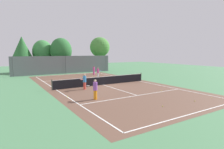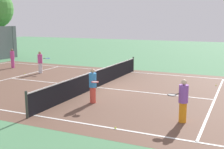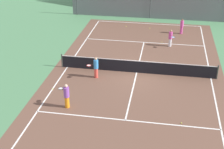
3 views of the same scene
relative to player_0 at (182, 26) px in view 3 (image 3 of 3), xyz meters
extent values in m
plane|color=#4C8456|center=(-3.44, -9.41, -0.78)|extent=(80.00, 80.00, 0.00)
cube|color=brown|center=(-3.44, -9.41, -0.78)|extent=(13.00, 25.00, 0.00)
cube|color=white|center=(-8.94, -9.41, -0.77)|extent=(0.10, 24.00, 0.01)
cube|color=white|center=(2.06, -9.41, -0.77)|extent=(0.10, 24.00, 0.01)
cube|color=white|center=(-3.44, 2.59, -0.77)|extent=(11.00, 0.10, 0.01)
cube|color=white|center=(-3.44, -15.81, -0.77)|extent=(11.00, 0.10, 0.01)
cube|color=white|center=(-3.44, -3.01, -0.77)|extent=(11.00, 0.10, 0.01)
cube|color=white|center=(-3.44, -9.41, -0.77)|extent=(0.10, 12.80, 0.01)
cylinder|color=#333833|center=(-9.34, -9.41, -0.23)|extent=(0.10, 0.10, 1.10)
cylinder|color=#333833|center=(2.46, -9.41, -0.23)|extent=(0.10, 0.10, 1.10)
cube|color=black|center=(-3.44, -9.41, -0.31)|extent=(11.80, 0.03, 0.95)
cube|color=white|center=(-3.44, -9.41, 0.19)|extent=(11.80, 0.04, 0.05)
cube|color=slate|center=(-3.44, 4.59, 0.82)|extent=(18.00, 0.06, 3.20)
cylinder|color=#3F4447|center=(-11.94, 4.59, 0.82)|extent=(0.12, 0.12, 3.20)
cylinder|color=#3F4447|center=(-3.44, 4.59, 0.82)|extent=(0.12, 0.12, 3.20)
cylinder|color=brown|center=(-3.31, 7.62, 0.38)|extent=(0.45, 0.45, 2.33)
cylinder|color=#D14799|center=(0.00, 0.00, -0.43)|extent=(0.26, 0.26, 0.71)
cylinder|color=#D14799|center=(0.00, 0.00, 0.24)|extent=(0.33, 0.33, 0.62)
sphere|color=brown|center=(0.00, 0.00, 0.65)|extent=(0.19, 0.19, 0.19)
cylinder|color=#E54C3F|center=(-6.32, -10.70, -0.41)|extent=(0.27, 0.27, 0.75)
cylinder|color=#388CD8|center=(-6.32, -10.70, 0.30)|extent=(0.34, 0.34, 0.66)
sphere|color=tan|center=(-6.32, -10.70, 0.72)|extent=(0.20, 0.20, 0.20)
cylinder|color=black|center=(-6.57, -10.90, 0.33)|extent=(0.18, 0.15, 0.03)
torus|color=red|center=(-6.77, -11.06, 0.33)|extent=(0.46, 0.46, 0.03)
cylinder|color=silver|center=(-6.77, -11.06, 0.33)|extent=(0.39, 0.39, 0.00)
cylinder|color=silver|center=(-1.05, -3.58, -0.41)|extent=(0.27, 0.27, 0.73)
cylinder|color=#D14799|center=(-1.05, -3.58, 0.27)|extent=(0.34, 0.34, 0.64)
sphere|color=#A37556|center=(-1.05, -3.58, 0.69)|extent=(0.20, 0.20, 0.20)
cylinder|color=black|center=(-0.94, -3.87, 0.30)|extent=(0.10, 0.20, 0.03)
torus|color=blue|center=(-0.84, -4.10, 0.30)|extent=(0.43, 0.43, 0.03)
cylinder|color=silver|center=(-0.84, -4.10, 0.30)|extent=(0.36, 0.36, 0.00)
cylinder|color=orange|center=(-7.24, -15.02, -0.40)|extent=(0.28, 0.28, 0.76)
cylinder|color=purple|center=(-7.24, -15.02, 0.32)|extent=(0.35, 0.35, 0.67)
sphere|color=beige|center=(-7.24, -15.02, 0.76)|extent=(0.21, 0.21, 0.21)
cylinder|color=black|center=(-7.51, -14.84, 0.35)|extent=(0.18, 0.14, 0.03)
torus|color=black|center=(-7.72, -14.69, 0.35)|extent=(0.46, 0.46, 0.03)
cylinder|color=silver|center=(-7.72, -14.69, 0.35)|extent=(0.38, 0.38, 0.00)
sphere|color=#CCE533|center=(-0.17, -15.57, -0.75)|extent=(0.07, 0.07, 0.07)
sphere|color=#CCE533|center=(-8.92, -13.00, -0.75)|extent=(0.07, 0.07, 0.07)
sphere|color=#CCE533|center=(-1.79, -2.75, -0.75)|extent=(0.07, 0.07, 0.07)
sphere|color=#CCE533|center=(-3.19, 1.06, -0.75)|extent=(0.07, 0.07, 0.07)
sphere|color=#CCE533|center=(-5.69, 1.17, -0.75)|extent=(0.07, 0.07, 0.07)
camera|label=1|loc=(-13.79, -28.18, 3.03)|focal=29.37mm
camera|label=2|loc=(-17.95, -16.99, 3.01)|focal=47.11mm
camera|label=3|loc=(-1.43, -31.93, 10.53)|focal=52.98mm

